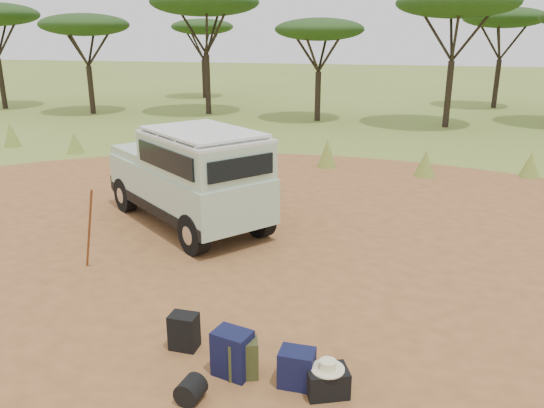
% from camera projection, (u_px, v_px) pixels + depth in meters
% --- Properties ---
extents(ground, '(140.00, 140.00, 0.00)m').
position_uv_depth(ground, '(242.00, 289.00, 8.80)').
color(ground, olive).
rests_on(ground, ground).
extents(dirt_clearing, '(23.00, 23.00, 0.01)m').
position_uv_depth(dirt_clearing, '(242.00, 289.00, 8.80)').
color(dirt_clearing, '#9B6332').
rests_on(dirt_clearing, ground).
extents(grass_fringe, '(36.60, 1.60, 0.90)m').
position_uv_depth(grass_fringe, '(330.00, 156.00, 16.63)').
color(grass_fringe, olive).
rests_on(grass_fringe, ground).
extents(acacia_treeline, '(46.70, 13.20, 6.26)m').
position_uv_depth(acacia_treeline, '(382.00, 16.00, 25.36)').
color(acacia_treeline, black).
rests_on(acacia_treeline, ground).
extents(safari_vehicle, '(4.62, 4.16, 2.20)m').
position_uv_depth(safari_vehicle, '(190.00, 178.00, 11.47)').
color(safari_vehicle, '#A7C4A8').
rests_on(safari_vehicle, ground).
extents(walking_staff, '(0.52, 0.35, 1.58)m').
position_uv_depth(walking_staff, '(89.00, 229.00, 9.24)').
color(walking_staff, brown).
rests_on(walking_staff, ground).
extents(backpack_black, '(0.37, 0.27, 0.50)m').
position_uv_depth(backpack_black, '(184.00, 332.00, 7.07)').
color(backpack_black, black).
rests_on(backpack_black, ground).
extents(backpack_navy, '(0.52, 0.42, 0.60)m').
position_uv_depth(backpack_navy, '(233.00, 353.00, 6.51)').
color(backpack_navy, '#111637').
rests_on(backpack_navy, ground).
extents(backpack_olive, '(0.43, 0.37, 0.50)m').
position_uv_depth(backpack_olive, '(243.00, 358.00, 6.48)').
color(backpack_olive, '#3F431F').
rests_on(backpack_olive, ground).
extents(duffel_navy, '(0.42, 0.31, 0.47)m').
position_uv_depth(duffel_navy, '(297.00, 368.00, 6.32)').
color(duffel_navy, '#111637').
rests_on(duffel_navy, ground).
extents(hard_case, '(0.58, 0.50, 0.34)m').
position_uv_depth(hard_case, '(327.00, 382.00, 6.18)').
color(hard_case, black).
rests_on(hard_case, ground).
extents(stuff_sack, '(0.33, 0.33, 0.30)m').
position_uv_depth(stuff_sack, '(191.00, 390.00, 6.07)').
color(stuff_sack, black).
rests_on(stuff_sack, ground).
extents(safari_hat, '(0.39, 0.39, 0.12)m').
position_uv_depth(safari_hat, '(328.00, 366.00, 6.11)').
color(safari_hat, beige).
rests_on(safari_hat, hard_case).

